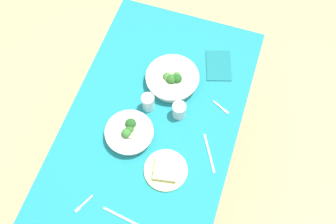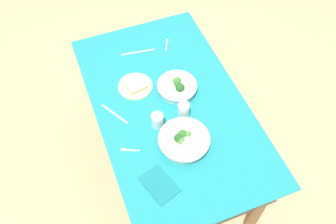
{
  "view_description": "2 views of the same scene",
  "coord_description": "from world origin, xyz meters",
  "px_view_note": "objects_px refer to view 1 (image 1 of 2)",
  "views": [
    {
      "loc": [
        0.74,
        0.33,
        2.56
      ],
      "look_at": [
        -0.09,
        0.06,
        0.78
      ],
      "focal_mm": 42.37,
      "sensor_mm": 36.0,
      "label": 1
    },
    {
      "loc": [
        -1.17,
        0.46,
        2.48
      ],
      "look_at": [
        -0.05,
        0.03,
        0.78
      ],
      "focal_mm": 39.3,
      "sensor_mm": 36.0,
      "label": 2
    }
  ],
  "objects_px": {
    "broccoli_bowl_near": "(129,133)",
    "water_glass_center": "(179,110)",
    "fork_by_near_bowl": "(222,108)",
    "fork_by_far_bowl": "(83,204)",
    "table_knife_left": "(209,153)",
    "table_knife_right": "(125,218)",
    "broccoli_bowl_far": "(172,79)",
    "napkin_folded_upper": "(219,66)",
    "bread_side_plate": "(166,170)",
    "water_glass_side": "(148,102)"
  },
  "relations": [
    {
      "from": "broccoli_bowl_near",
      "to": "water_glass_center",
      "type": "height_order",
      "value": "broccoli_bowl_near"
    },
    {
      "from": "water_glass_center",
      "to": "fork_by_near_bowl",
      "type": "bearing_deg",
      "value": 116.92
    },
    {
      "from": "fork_by_far_bowl",
      "to": "table_knife_left",
      "type": "height_order",
      "value": "same"
    },
    {
      "from": "table_knife_left",
      "to": "table_knife_right",
      "type": "bearing_deg",
      "value": 117.25
    },
    {
      "from": "broccoli_bowl_far",
      "to": "napkin_folded_upper",
      "type": "relative_size",
      "value": 1.45
    },
    {
      "from": "bread_side_plate",
      "to": "table_knife_right",
      "type": "relative_size",
      "value": 0.95
    },
    {
      "from": "broccoli_bowl_far",
      "to": "water_glass_center",
      "type": "xyz_separation_m",
      "value": [
        0.17,
        0.09,
        0.01
      ]
    },
    {
      "from": "water_glass_center",
      "to": "fork_by_far_bowl",
      "type": "distance_m",
      "value": 0.63
    },
    {
      "from": "water_glass_side",
      "to": "fork_by_near_bowl",
      "type": "bearing_deg",
      "value": 106.89
    },
    {
      "from": "fork_by_far_bowl",
      "to": "fork_by_near_bowl",
      "type": "distance_m",
      "value": 0.82
    },
    {
      "from": "broccoli_bowl_far",
      "to": "broccoli_bowl_near",
      "type": "distance_m",
      "value": 0.37
    },
    {
      "from": "broccoli_bowl_near",
      "to": "table_knife_left",
      "type": "relative_size",
      "value": 1.17
    },
    {
      "from": "water_glass_side",
      "to": "table_knife_left",
      "type": "xyz_separation_m",
      "value": [
        0.15,
        0.36,
        -0.05
      ]
    },
    {
      "from": "fork_by_near_bowl",
      "to": "table_knife_left",
      "type": "distance_m",
      "value": 0.25
    },
    {
      "from": "table_knife_left",
      "to": "napkin_folded_upper",
      "type": "xyz_separation_m",
      "value": [
        -0.49,
        -0.09,
        0.0
      ]
    },
    {
      "from": "water_glass_center",
      "to": "fork_by_far_bowl",
      "type": "relative_size",
      "value": 0.88
    },
    {
      "from": "bread_side_plate",
      "to": "fork_by_far_bowl",
      "type": "height_order",
      "value": "bread_side_plate"
    },
    {
      "from": "fork_by_far_bowl",
      "to": "fork_by_near_bowl",
      "type": "xyz_separation_m",
      "value": [
        -0.67,
        0.47,
        0.0
      ]
    },
    {
      "from": "water_glass_center",
      "to": "fork_by_near_bowl",
      "type": "xyz_separation_m",
      "value": [
        -0.1,
        0.2,
        -0.04
      ]
    },
    {
      "from": "broccoli_bowl_near",
      "to": "napkin_folded_upper",
      "type": "distance_m",
      "value": 0.61
    },
    {
      "from": "broccoli_bowl_far",
      "to": "fork_by_far_bowl",
      "type": "height_order",
      "value": "broccoli_bowl_far"
    },
    {
      "from": "napkin_folded_upper",
      "to": "fork_by_near_bowl",
      "type": "bearing_deg",
      "value": 18.46
    },
    {
      "from": "broccoli_bowl_near",
      "to": "fork_by_near_bowl",
      "type": "relative_size",
      "value": 2.44
    },
    {
      "from": "bread_side_plate",
      "to": "broccoli_bowl_near",
      "type": "bearing_deg",
      "value": -117.37
    },
    {
      "from": "broccoli_bowl_far",
      "to": "bread_side_plate",
      "type": "height_order",
      "value": "broccoli_bowl_far"
    },
    {
      "from": "broccoli_bowl_near",
      "to": "water_glass_center",
      "type": "relative_size",
      "value": 2.75
    },
    {
      "from": "broccoli_bowl_far",
      "to": "broccoli_bowl_near",
      "type": "xyz_separation_m",
      "value": [
        0.35,
        -0.1,
        -0.0
      ]
    },
    {
      "from": "fork_by_near_bowl",
      "to": "napkin_folded_upper",
      "type": "relative_size",
      "value": 0.51
    },
    {
      "from": "napkin_folded_upper",
      "to": "broccoli_bowl_far",
      "type": "bearing_deg",
      "value": -49.42
    },
    {
      "from": "fork_by_far_bowl",
      "to": "table_knife_right",
      "type": "height_order",
      "value": "same"
    },
    {
      "from": "fork_by_far_bowl",
      "to": "table_knife_right",
      "type": "xyz_separation_m",
      "value": [
        -0.0,
        0.2,
        -0.0
      ]
    },
    {
      "from": "water_glass_side",
      "to": "broccoli_bowl_far",
      "type": "bearing_deg",
      "value": 157.82
    },
    {
      "from": "broccoli_bowl_near",
      "to": "napkin_folded_upper",
      "type": "height_order",
      "value": "broccoli_bowl_near"
    },
    {
      "from": "water_glass_center",
      "to": "table_knife_right",
      "type": "distance_m",
      "value": 0.57
    },
    {
      "from": "bread_side_plate",
      "to": "fork_by_near_bowl",
      "type": "relative_size",
      "value": 2.15
    },
    {
      "from": "bread_side_plate",
      "to": "table_knife_left",
      "type": "xyz_separation_m",
      "value": [
        -0.15,
        0.17,
        -0.01
      ]
    },
    {
      "from": "broccoli_bowl_near",
      "to": "bread_side_plate",
      "type": "distance_m",
      "value": 0.25
    },
    {
      "from": "napkin_folded_upper",
      "to": "broccoli_bowl_near",
      "type": "bearing_deg",
      "value": -30.36
    },
    {
      "from": "water_glass_center",
      "to": "table_knife_right",
      "type": "xyz_separation_m",
      "value": [
        0.57,
        -0.07,
        -0.04
      ]
    },
    {
      "from": "bread_side_plate",
      "to": "water_glass_center",
      "type": "bearing_deg",
      "value": -174.25
    },
    {
      "from": "bread_side_plate",
      "to": "table_knife_left",
      "type": "relative_size",
      "value": 1.03
    },
    {
      "from": "water_glass_center",
      "to": "bread_side_plate",
      "type": "bearing_deg",
      "value": 5.75
    },
    {
      "from": "fork_by_near_bowl",
      "to": "table_knife_left",
      "type": "relative_size",
      "value": 0.48
    },
    {
      "from": "broccoli_bowl_near",
      "to": "fork_by_far_bowl",
      "type": "relative_size",
      "value": 2.43
    },
    {
      "from": "bread_side_plate",
      "to": "water_glass_side",
      "type": "height_order",
      "value": "water_glass_side"
    },
    {
      "from": "table_knife_right",
      "to": "napkin_folded_upper",
      "type": "height_order",
      "value": "napkin_folded_upper"
    },
    {
      "from": "bread_side_plate",
      "to": "table_knife_right",
      "type": "distance_m",
      "value": 0.29
    },
    {
      "from": "water_glass_side",
      "to": "table_knife_left",
      "type": "distance_m",
      "value": 0.39
    },
    {
      "from": "broccoli_bowl_far",
      "to": "water_glass_center",
      "type": "height_order",
      "value": "broccoli_bowl_far"
    },
    {
      "from": "broccoli_bowl_far",
      "to": "fork_by_near_bowl",
      "type": "height_order",
      "value": "broccoli_bowl_far"
    }
  ]
}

